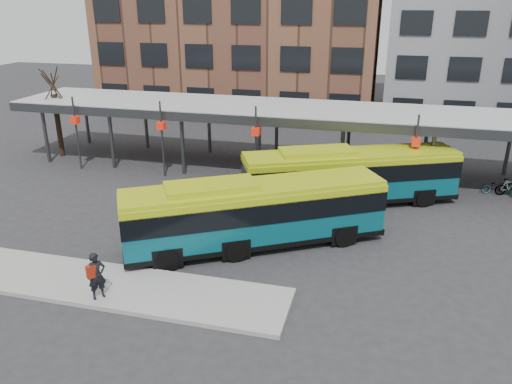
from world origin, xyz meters
name	(u,v)px	position (x,y,z in m)	size (l,w,h in m)	color
ground	(267,268)	(0.00, 0.00, 0.00)	(120.00, 120.00, 0.00)	#28282B
boarding_island	(112,286)	(-5.50, -3.00, 0.09)	(14.00, 3.00, 0.18)	gray
canopy	(314,113)	(-0.06, 12.87, 3.91)	(40.00, 6.53, 4.80)	#999B9E
tree	(58,122)	(-18.00, 12.00, 2.43)	(1.64, 1.64, 5.60)	black
bus_front	(254,212)	(-1.06, 1.87, 1.68)	(11.35, 8.08, 3.23)	#084E5B
bus_rear	(349,175)	(2.66, 8.08, 1.67)	(11.58, 7.06, 3.20)	#084E5B
pedestrian	(96,276)	(-5.49, -3.95, 1.11)	(0.76, 0.79, 1.83)	black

